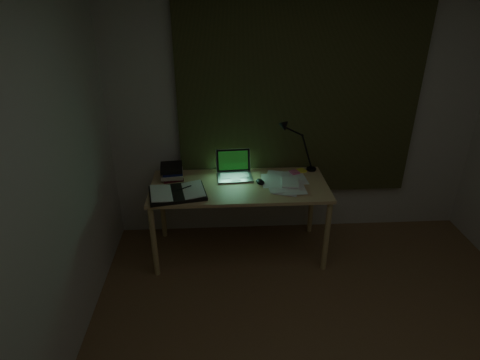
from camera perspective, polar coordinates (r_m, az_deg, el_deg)
The scene contains 12 objects.
wall_back at distance 3.81m, azimuth 8.16°, elevation 9.67°, with size 3.50×0.00×2.50m, color beige.
wall_left at distance 2.16m, azimuth -31.01°, elevation -7.65°, with size 0.00×4.00×2.50m, color beige.
curtain at distance 3.72m, azimuth 8.47°, elevation 12.44°, with size 2.20×0.06×2.00m, color #2F3118.
desk at distance 3.72m, azimuth -0.10°, elevation -5.59°, with size 1.56×0.68×0.71m, color tan, non-canonical shape.
laptop at distance 3.62m, azimuth -0.76°, elevation 1.91°, with size 0.32×0.36×0.23m, color #A9A8AD, non-canonical shape.
open_textbook at distance 3.41m, azimuth -8.90°, elevation -1.79°, with size 0.46×0.33×0.04m, color white, non-canonical shape.
book_stack at distance 3.70m, azimuth -9.60°, elevation 1.20°, with size 0.19×0.23×0.12m, color white, non-canonical shape.
loose_papers at distance 3.59m, azimuth 6.30°, elevation -0.33°, with size 0.33×0.35×0.02m, color white, non-canonical shape.
mouse at distance 3.56m, azimuth 2.89°, elevation -0.26°, with size 0.07×0.10×0.04m, color black.
sticky_yellow at distance 3.84m, azimuth 8.69°, elevation 1.33°, with size 0.08×0.08×0.02m, color yellow.
sticky_pink at distance 3.79m, azimuth 7.76°, elevation 1.10°, with size 0.08×0.08×0.02m, color #F45E90.
desk_lamp at distance 3.79m, azimuth 10.39°, elevation 4.86°, with size 0.33×0.26×0.50m, color black, non-canonical shape.
Camera 1 is at (-0.73, -1.58, 2.32)m, focal length 30.00 mm.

